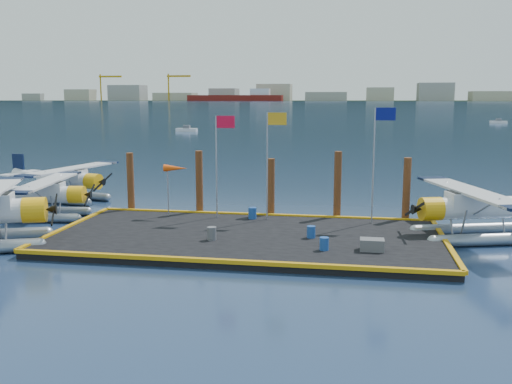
# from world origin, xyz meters

# --- Properties ---
(ground) EXTENTS (4000.00, 4000.00, 0.00)m
(ground) POSITION_xyz_m (0.00, 0.00, 0.00)
(ground) COLOR navy
(ground) RESTS_ON ground
(dock) EXTENTS (20.00, 10.00, 0.40)m
(dock) POSITION_xyz_m (0.00, 0.00, 0.20)
(dock) COLOR black
(dock) RESTS_ON ground
(dock_bumpers) EXTENTS (20.25, 10.25, 0.18)m
(dock_bumpers) POSITION_xyz_m (0.00, 0.00, 0.49)
(dock_bumpers) COLOR #C68C0B
(dock_bumpers) RESTS_ON dock
(far_backdrop) EXTENTS (3050.00, 2050.00, 810.00)m
(far_backdrop) POSITION_xyz_m (239.91, 1737.52, 9.45)
(far_backdrop) COLOR black
(far_backdrop) RESTS_ON ground
(seaplane_b) EXTENTS (8.15, 8.97, 3.17)m
(seaplane_b) POSITION_xyz_m (-13.54, 3.42, 1.38)
(seaplane_b) COLOR #8D949A
(seaplane_b) RESTS_ON ground
(seaplane_c) EXTENTS (8.50, 9.20, 3.26)m
(seaplane_c) POSITION_xyz_m (-14.87, 9.27, 1.42)
(seaplane_c) COLOR #8D949A
(seaplane_c) RESTS_ON ground
(seaplane_d) EXTENTS (9.37, 10.05, 3.59)m
(seaplane_d) POSITION_xyz_m (11.84, 2.40, 1.56)
(seaplane_d) COLOR #8D949A
(seaplane_d) RESTS_ON ground
(drum_1) EXTENTS (0.43, 0.43, 0.61)m
(drum_1) POSITION_xyz_m (4.14, -2.41, 0.70)
(drum_1) COLOR navy
(drum_1) RESTS_ON dock
(drum_2) EXTENTS (0.43, 0.43, 0.61)m
(drum_2) POSITION_xyz_m (3.37, -0.16, 0.70)
(drum_2) COLOR navy
(drum_2) RESTS_ON dock
(drum_3) EXTENTS (0.47, 0.47, 0.66)m
(drum_3) POSITION_xyz_m (-1.51, -1.43, 0.73)
(drum_3) COLOR #525257
(drum_3) RESTS_ON dock
(drum_5) EXTENTS (0.48, 0.48, 0.67)m
(drum_5) POSITION_xyz_m (-0.37, 3.82, 0.74)
(drum_5) COLOR navy
(drum_5) RESTS_ON dock
(crate) EXTENTS (1.11, 0.74, 0.56)m
(crate) POSITION_xyz_m (6.35, -2.13, 0.68)
(crate) COLOR #525257
(crate) RESTS_ON dock
(flagpole_red) EXTENTS (1.14, 0.08, 6.00)m
(flagpole_red) POSITION_xyz_m (-2.29, 3.80, 4.40)
(flagpole_red) COLOR #95949C
(flagpole_red) RESTS_ON dock
(flagpole_yellow) EXTENTS (1.14, 0.08, 6.20)m
(flagpole_yellow) POSITION_xyz_m (0.70, 3.80, 4.51)
(flagpole_yellow) COLOR #95949C
(flagpole_yellow) RESTS_ON dock
(flagpole_blue) EXTENTS (1.14, 0.08, 6.50)m
(flagpole_blue) POSITION_xyz_m (6.70, 3.80, 4.69)
(flagpole_blue) COLOR #95949C
(flagpole_blue) RESTS_ON dock
(windsock) EXTENTS (1.40, 0.44, 3.12)m
(windsock) POSITION_xyz_m (-5.03, 3.80, 3.23)
(windsock) COLOR #95949C
(windsock) RESTS_ON dock
(piling_0) EXTENTS (0.44, 0.44, 4.00)m
(piling_0) POSITION_xyz_m (-8.50, 5.40, 2.00)
(piling_0) COLOR #472B14
(piling_0) RESTS_ON ground
(piling_1) EXTENTS (0.44, 0.44, 4.20)m
(piling_1) POSITION_xyz_m (-4.00, 5.40, 2.10)
(piling_1) COLOR #472B14
(piling_1) RESTS_ON ground
(piling_2) EXTENTS (0.44, 0.44, 3.80)m
(piling_2) POSITION_xyz_m (0.50, 5.40, 1.90)
(piling_2) COLOR #472B14
(piling_2) RESTS_ON ground
(piling_3) EXTENTS (0.44, 0.44, 4.30)m
(piling_3) POSITION_xyz_m (4.50, 5.40, 2.15)
(piling_3) COLOR #472B14
(piling_3) RESTS_ON ground
(piling_4) EXTENTS (0.44, 0.44, 4.00)m
(piling_4) POSITION_xyz_m (8.50, 5.40, 2.00)
(piling_4) COLOR #472B14
(piling_4) RESTS_ON ground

